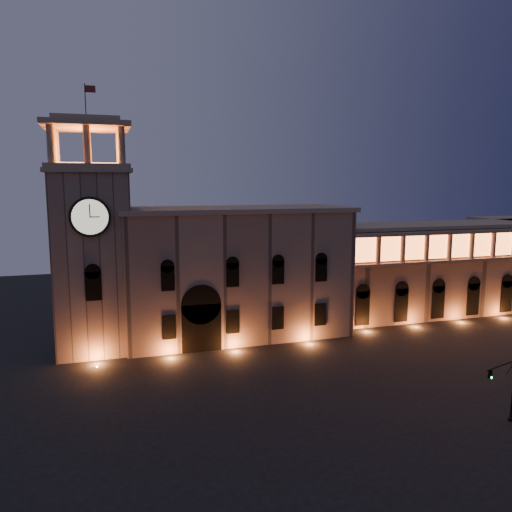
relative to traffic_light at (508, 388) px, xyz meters
name	(u,v)px	position (x,y,z in m)	size (l,w,h in m)	color
ground	(313,395)	(-13.70, 10.44, -3.24)	(160.00, 160.00, 0.00)	black
government_building	(235,272)	(-15.78, 32.37, 5.53)	(30.80, 12.80, 17.60)	#806454
clock_tower	(92,251)	(-34.20, 31.42, 9.26)	(9.80, 9.80, 32.40)	#806454
colonnade_wing	(436,268)	(18.30, 34.36, 4.09)	(40.60, 11.50, 14.50)	#7B5F4F
traffic_light	(508,388)	(0.00, 0.00, 0.00)	(4.34, 1.52, 6.18)	black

